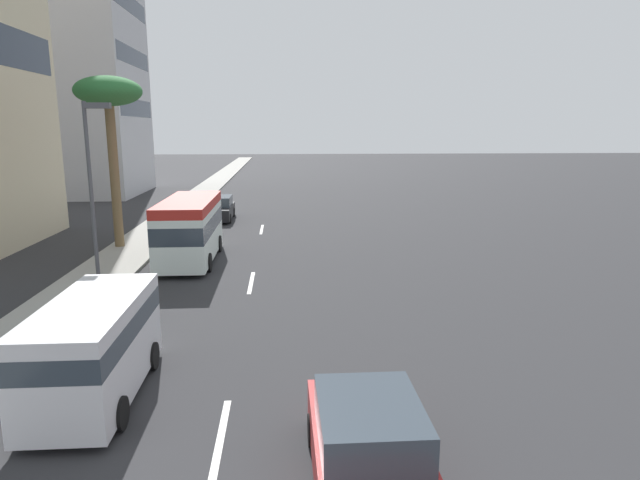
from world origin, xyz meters
TOP-DOWN VIEW (x-y plane):
  - ground_plane at (31.50, 0.00)m, footprint 198.00×198.00m
  - sidewalk_right at (31.50, 6.46)m, footprint 162.00×2.82m
  - lane_stripe_near at (5.18, 0.00)m, footprint 3.20×0.16m
  - lane_stripe_mid at (16.65, 0.00)m, footprint 3.20×0.16m
  - lane_stripe_far at (28.59, 0.00)m, footprint 3.20×0.16m
  - car_lead at (3.53, -2.75)m, footprint 4.20×1.96m
  - van_second at (7.20, 3.06)m, footprint 4.88×2.06m
  - minibus_third at (20.51, 3.04)m, footprint 6.85×2.38m
  - car_fourth at (32.53, 3.07)m, footprint 4.61×1.88m
  - palm_tree at (23.57, 7.25)m, footprint 3.29×3.29m
  - street_lamp at (14.77, 5.34)m, footprint 0.24×0.97m
  - office_tower_far at (48.71, 18.98)m, footprint 11.80×13.37m

SIDE VIEW (x-z plane):
  - ground_plane at x=31.50m, z-range 0.00..0.00m
  - lane_stripe_near at x=5.18m, z-range 0.00..0.01m
  - lane_stripe_mid at x=16.65m, z-range 0.00..0.01m
  - lane_stripe_far at x=28.59m, z-range 0.00..0.01m
  - sidewalk_right at x=31.50m, z-range 0.00..0.15m
  - car_fourth at x=32.53m, z-range -0.04..1.57m
  - car_lead at x=3.53m, z-range -0.05..1.65m
  - van_second at x=7.20m, z-range 0.17..2.52m
  - minibus_third at x=20.51m, z-range 0.15..3.13m
  - street_lamp at x=14.77m, z-range 0.95..7.94m
  - palm_tree at x=23.57m, z-range 3.32..11.96m
  - office_tower_far at x=48.71m, z-range 0.00..32.09m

